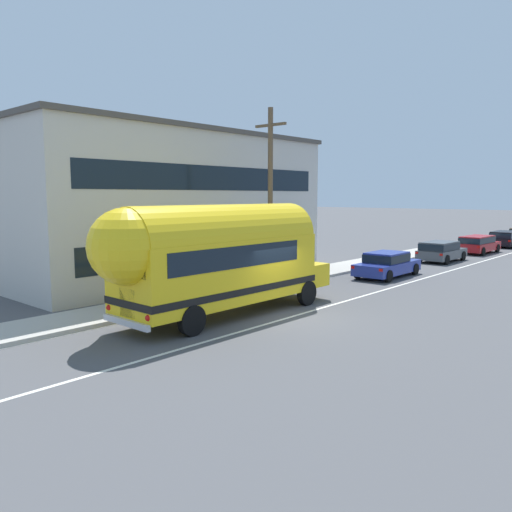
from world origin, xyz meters
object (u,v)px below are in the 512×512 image
at_px(car_second, 441,250).
at_px(car_third, 478,243).
at_px(painted_bus, 215,255).
at_px(utility_pole, 270,196).
at_px(car_lead, 387,263).
at_px(car_fourth, 506,238).

bearing_deg(car_second, car_third, 88.03).
bearing_deg(painted_bus, car_third, 89.79).
relative_size(utility_pole, painted_bus, 0.80).
height_order(utility_pole, car_lead, utility_pole).
relative_size(painted_bus, car_third, 2.31).
relative_size(utility_pole, car_fourth, 1.84).
relative_size(painted_bus, car_fourth, 2.31).
distance_m(painted_bus, car_fourth, 34.62).
distance_m(car_lead, car_second, 8.28).
distance_m(car_second, car_fourth, 13.50).
bearing_deg(car_third, utility_pole, -96.50).
xyz_separation_m(utility_pole, car_third, (2.49, 21.88, -3.63)).
relative_size(car_second, car_fourth, 0.93).
height_order(car_second, car_fourth, same).
distance_m(car_second, car_third, 6.72).
bearing_deg(utility_pole, car_lead, 69.41).
xyz_separation_m(utility_pole, car_second, (2.26, 15.16, -3.64)).
xyz_separation_m(car_second, car_third, (0.23, 6.72, 0.01)).
bearing_deg(painted_bus, car_second, 90.35).
relative_size(car_second, car_third, 0.92).
xyz_separation_m(car_second, car_fourth, (0.31, 13.49, 0.01)).
distance_m(painted_bus, car_lead, 12.92).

